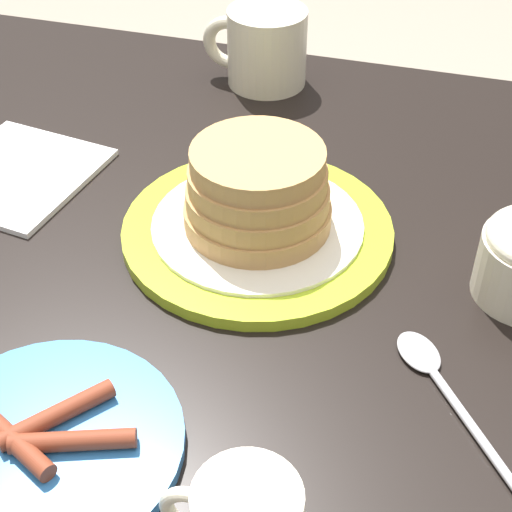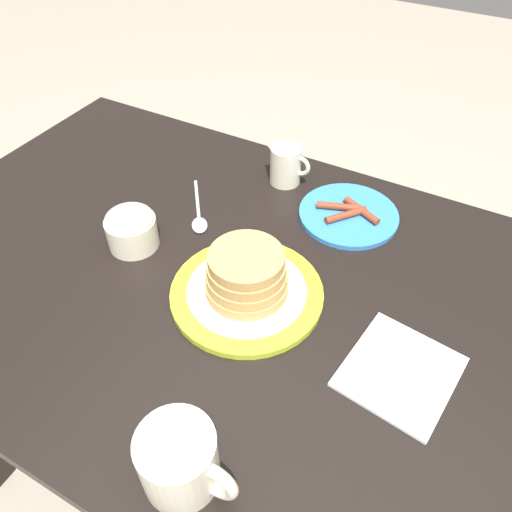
% 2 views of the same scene
% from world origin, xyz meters
% --- Properties ---
extents(ground_plane, '(8.00, 8.00, 0.00)m').
position_xyz_m(ground_plane, '(0.00, 0.00, 0.00)').
color(ground_plane, gray).
extents(dining_table, '(1.36, 0.80, 0.77)m').
position_xyz_m(dining_table, '(0.00, 0.00, 0.63)').
color(dining_table, black).
rests_on(dining_table, ground_plane).
extents(pancake_plate, '(0.25, 0.25, 0.09)m').
position_xyz_m(pancake_plate, '(-0.00, -0.02, 0.80)').
color(pancake_plate, '#AAC628').
rests_on(pancake_plate, dining_table).
extents(side_plate_bacon, '(0.19, 0.19, 0.02)m').
position_xyz_m(side_plate_bacon, '(0.07, 0.25, 0.77)').
color(side_plate_bacon, '#337AC6').
rests_on(side_plate_bacon, dining_table).
extents(coffee_mug, '(0.13, 0.09, 0.09)m').
position_xyz_m(coffee_mug, '(0.08, -0.31, 0.81)').
color(coffee_mug, beige).
rests_on(coffee_mug, dining_table).
extents(creamer_pitcher, '(0.10, 0.06, 0.09)m').
position_xyz_m(creamer_pitcher, '(-0.09, 0.30, 0.81)').
color(creamer_pitcher, beige).
rests_on(creamer_pitcher, dining_table).
extents(sugar_bowl, '(0.09, 0.09, 0.09)m').
position_xyz_m(sugar_bowl, '(-0.24, -0.01, 0.81)').
color(sugar_bowl, beige).
rests_on(sugar_bowl, dining_table).
extents(napkin, '(0.17, 0.18, 0.01)m').
position_xyz_m(napkin, '(0.27, -0.04, 0.77)').
color(napkin, white).
rests_on(napkin, dining_table).
extents(spoon, '(0.11, 0.14, 0.01)m').
position_xyz_m(spoon, '(-0.18, 0.11, 0.77)').
color(spoon, silver).
rests_on(spoon, dining_table).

